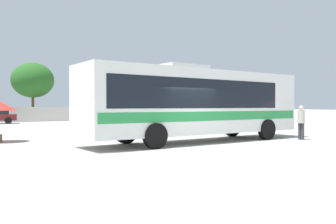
# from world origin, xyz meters

# --- Properties ---
(ground_plane) EXTENTS (300.00, 300.00, 0.00)m
(ground_plane) POSITION_xyz_m (0.00, 10.00, 0.00)
(ground_plane) COLOR #A3A099
(perimeter_wall) EXTENTS (80.00, 0.30, 1.63)m
(perimeter_wall) POSITION_xyz_m (0.00, 28.82, 0.81)
(perimeter_wall) COLOR beige
(perimeter_wall) RESTS_ON ground_plane
(coach_bus_white_green) EXTENTS (11.88, 3.57, 3.63)m
(coach_bus_white_green) POSITION_xyz_m (1.04, 1.25, 1.94)
(coach_bus_white_green) COLOR white
(coach_bus_white_green) RESTS_ON ground_plane
(attendant_by_bus_door) EXTENTS (0.43, 0.43, 1.74)m
(attendant_by_bus_door) POSITION_xyz_m (6.40, -0.52, 0.98)
(attendant_by_bus_door) COLOR #38383D
(attendant_by_bus_door) RESTS_ON ground_plane
(utility_pole_near) EXTENTS (1.80, 0.24, 7.41)m
(utility_pole_near) POSITION_xyz_m (6.22, 31.35, 3.88)
(utility_pole_near) COLOR #4C3823
(utility_pole_near) RESTS_ON ground_plane
(roadside_tree_midleft) EXTENTS (4.82, 4.82, 6.81)m
(roadside_tree_midleft) POSITION_xyz_m (-1.35, 31.17, 4.75)
(roadside_tree_midleft) COLOR brown
(roadside_tree_midleft) RESTS_ON ground_plane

